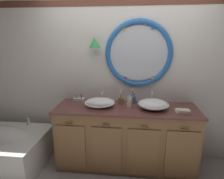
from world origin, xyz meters
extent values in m
plane|color=gray|center=(0.00, 0.00, 0.00)|extent=(14.00, 14.00, 0.00)
cube|color=silver|center=(0.00, 0.59, 1.30)|extent=(6.40, 0.08, 2.60)
cube|color=brown|center=(0.00, 0.55, 2.32)|extent=(6.27, 0.01, 0.09)
ellipsoid|color=silver|center=(0.18, 0.54, 1.62)|extent=(0.90, 0.02, 0.79)
torus|color=#2866B7|center=(0.18, 0.53, 1.62)|extent=(0.97, 0.07, 0.97)
cube|color=teal|center=(0.63, 0.52, 1.67)|extent=(0.05, 0.01, 0.05)
cube|color=#2866B7|center=(0.37, 0.52, 1.98)|extent=(0.05, 0.01, 0.05)
cube|color=yellow|center=(-0.03, 0.52, 1.97)|extent=(0.05, 0.01, 0.05)
cube|color=yellow|center=(-0.26, 0.52, 1.67)|extent=(0.05, 0.01, 0.05)
cube|color=purple|center=(0.00, 0.52, 1.26)|extent=(0.05, 0.01, 0.05)
cube|color=orange|center=(0.40, 0.52, 1.28)|extent=(0.05, 0.01, 0.05)
cylinder|color=#4C3823|center=(-0.44, 0.51, 1.80)|extent=(0.02, 0.09, 0.02)
cone|color=green|center=(-0.44, 0.46, 1.78)|extent=(0.17, 0.17, 0.14)
cube|color=olive|center=(0.03, 0.25, 0.44)|extent=(1.95, 0.60, 0.88)
cube|color=brown|center=(0.03, 0.25, 0.89)|extent=(1.99, 0.64, 0.03)
cube|color=brown|center=(0.03, 0.54, 0.82)|extent=(1.95, 0.02, 0.11)
cube|color=olive|center=(-0.70, -0.06, 0.39)|extent=(0.41, 0.02, 0.67)
cylinder|color=#422D1E|center=(-0.70, -0.07, 0.77)|extent=(0.10, 0.01, 0.01)
cube|color=olive|center=(-0.21, -0.06, 0.39)|extent=(0.41, 0.02, 0.67)
cylinder|color=#422D1E|center=(-0.21, -0.07, 0.77)|extent=(0.10, 0.01, 0.01)
cube|color=olive|center=(0.27, -0.06, 0.39)|extent=(0.41, 0.02, 0.67)
cylinder|color=#422D1E|center=(0.27, -0.07, 0.77)|extent=(0.10, 0.01, 0.01)
cube|color=olive|center=(0.76, -0.06, 0.39)|extent=(0.41, 0.02, 0.67)
cylinder|color=#422D1E|center=(0.76, -0.07, 0.77)|extent=(0.10, 0.01, 0.01)
cylinder|color=silver|center=(-1.53, 0.36, 0.56)|extent=(0.04, 0.04, 0.11)
ellipsoid|color=white|center=(-0.34, 0.22, 0.97)|extent=(0.40, 0.27, 0.13)
torus|color=white|center=(-0.34, 0.22, 0.97)|extent=(0.42, 0.42, 0.02)
cylinder|color=silver|center=(-0.34, 0.22, 0.97)|extent=(0.03, 0.03, 0.01)
ellipsoid|color=white|center=(0.40, 0.22, 0.97)|extent=(0.40, 0.34, 0.13)
torus|color=white|center=(0.40, 0.22, 0.98)|extent=(0.42, 0.42, 0.02)
cylinder|color=silver|center=(0.40, 0.22, 0.98)|extent=(0.03, 0.03, 0.01)
cylinder|color=silver|center=(-0.34, 0.48, 0.92)|extent=(0.05, 0.05, 0.02)
cylinder|color=silver|center=(-0.34, 0.48, 0.98)|extent=(0.02, 0.02, 0.12)
sphere|color=silver|center=(-0.34, 0.48, 1.04)|extent=(0.03, 0.03, 0.03)
cylinder|color=silver|center=(-0.34, 0.42, 1.04)|extent=(0.02, 0.12, 0.02)
cylinder|color=silver|center=(-0.43, 0.48, 0.94)|extent=(0.04, 0.04, 0.06)
cylinder|color=silver|center=(-0.25, 0.48, 0.94)|extent=(0.04, 0.04, 0.06)
cube|color=silver|center=(-0.43, 0.48, 0.97)|extent=(0.05, 0.01, 0.01)
cube|color=silver|center=(-0.25, 0.48, 0.97)|extent=(0.05, 0.01, 0.01)
cylinder|color=silver|center=(0.40, 0.48, 0.92)|extent=(0.05, 0.05, 0.02)
cylinder|color=silver|center=(0.40, 0.48, 1.00)|extent=(0.02, 0.02, 0.15)
sphere|color=silver|center=(0.40, 0.48, 1.08)|extent=(0.03, 0.03, 0.03)
cylinder|color=silver|center=(0.40, 0.42, 1.08)|extent=(0.02, 0.11, 0.02)
cylinder|color=silver|center=(0.31, 0.48, 0.94)|extent=(0.04, 0.04, 0.06)
cylinder|color=silver|center=(0.49, 0.48, 0.94)|extent=(0.04, 0.04, 0.06)
cube|color=silver|center=(0.31, 0.48, 0.97)|extent=(0.05, 0.01, 0.01)
cube|color=silver|center=(0.49, 0.48, 0.97)|extent=(0.05, 0.01, 0.01)
cylinder|color=#996647|center=(-0.05, 0.37, 0.95)|extent=(0.07, 0.07, 0.09)
torus|color=#996647|center=(-0.05, 0.37, 1.00)|extent=(0.08, 0.08, 0.01)
cylinder|color=orange|center=(-0.04, 0.38, 1.01)|extent=(0.02, 0.04, 0.19)
cube|color=white|center=(-0.04, 0.38, 1.12)|extent=(0.02, 0.02, 0.03)
cylinder|color=orange|center=(-0.05, 0.38, 1.01)|extent=(0.03, 0.04, 0.18)
cube|color=white|center=(-0.05, 0.38, 1.11)|extent=(0.02, 0.02, 0.03)
cylinder|color=#E0383D|center=(-0.06, 0.37, 0.99)|extent=(0.03, 0.01, 0.15)
cube|color=white|center=(-0.06, 0.37, 1.08)|extent=(0.02, 0.02, 0.02)
cylinder|color=#19ADB2|center=(-0.05, 0.36, 0.99)|extent=(0.01, 0.02, 0.15)
cube|color=white|center=(-0.05, 0.36, 1.08)|extent=(0.02, 0.02, 0.02)
cylinder|color=slate|center=(0.13, 0.44, 0.96)|extent=(0.07, 0.07, 0.10)
torus|color=slate|center=(0.13, 0.44, 1.01)|extent=(0.08, 0.08, 0.01)
cylinder|color=blue|center=(0.14, 0.44, 1.00)|extent=(0.02, 0.02, 0.15)
cube|color=white|center=(0.14, 0.44, 1.08)|extent=(0.02, 0.02, 0.02)
cylinder|color=#E0383D|center=(0.12, 0.44, 1.01)|extent=(0.02, 0.04, 0.18)
cube|color=white|center=(0.12, 0.44, 1.11)|extent=(0.02, 0.02, 0.03)
cylinder|color=#EFE5C6|center=(0.07, 0.25, 0.98)|extent=(0.07, 0.07, 0.14)
cylinder|color=silver|center=(0.07, 0.25, 1.06)|extent=(0.04, 0.04, 0.02)
cylinder|color=silver|center=(0.07, 0.23, 1.07)|extent=(0.01, 0.04, 0.01)
cube|color=beige|center=(0.77, 0.12, 0.92)|extent=(0.18, 0.12, 0.02)
cube|color=beige|center=(0.77, 0.12, 0.94)|extent=(0.17, 0.11, 0.02)
cube|color=beige|center=(-0.71, 0.46, 0.93)|extent=(0.17, 0.09, 0.04)
cylinder|color=#19ADB2|center=(-0.75, 0.46, 0.97)|extent=(0.02, 0.02, 0.05)
cylinder|color=purple|center=(-0.67, 0.46, 0.98)|extent=(0.02, 0.02, 0.07)
camera|label=1|loc=(0.11, -2.27, 1.84)|focal=30.49mm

